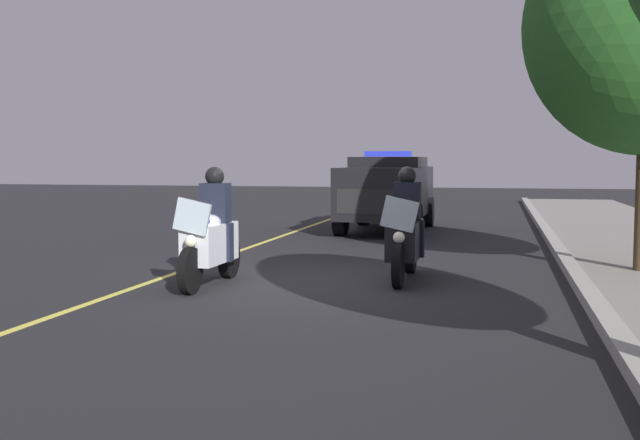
{
  "coord_description": "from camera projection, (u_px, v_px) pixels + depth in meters",
  "views": [
    {
      "loc": [
        11.0,
        2.64,
        1.81
      ],
      "look_at": [
        -0.23,
        0.0,
        0.9
      ],
      "focal_mm": 42.44,
      "sensor_mm": 36.0,
      "label": 1
    }
  ],
  "objects": [
    {
      "name": "ground_plane",
      "position": [
        316.0,
        280.0,
        11.42
      ],
      "size": [
        80.0,
        80.0,
        0.0
      ],
      "primitive_type": "plane",
      "color": "black"
    },
    {
      "name": "curb_strip",
      "position": [
        582.0,
        285.0,
        10.54
      ],
      "size": [
        48.0,
        0.24,
        0.15
      ],
      "primitive_type": "cube",
      "color": "#9E9B93",
      "rests_on": "ground"
    },
    {
      "name": "lane_stripe_center",
      "position": [
        171.0,
        275.0,
        11.96
      ],
      "size": [
        48.0,
        0.12,
        0.01
      ],
      "primitive_type": "cube",
      "color": "#E0D14C",
      "rests_on": "ground"
    },
    {
      "name": "police_motorcycle_lead_left",
      "position": [
        211.0,
        237.0,
        10.92
      ],
      "size": [
        2.14,
        0.56,
        1.72
      ],
      "color": "black",
      "rests_on": "ground"
    },
    {
      "name": "police_motorcycle_lead_right",
      "position": [
        405.0,
        234.0,
        11.41
      ],
      "size": [
        2.14,
        0.56,
        1.72
      ],
      "color": "black",
      "rests_on": "ground"
    },
    {
      "name": "police_suv",
      "position": [
        388.0,
        189.0,
        19.45
      ],
      "size": [
        4.92,
        2.1,
        2.05
      ],
      "color": "black",
      "rests_on": "ground"
    }
  ]
}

